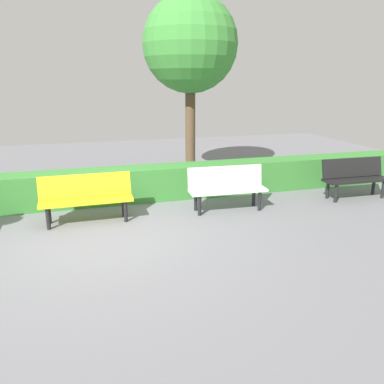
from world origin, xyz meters
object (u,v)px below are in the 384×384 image
bench_yellow (86,196)px  bench_white (227,186)px  bench_black (355,176)px  tree_near (190,45)px

bench_yellow → bench_white: bearing=177.8°
bench_black → tree_near: tree_near is taller
bench_black → bench_yellow: size_ratio=0.91×
bench_yellow → tree_near: (-2.81, -2.93, 2.85)m
bench_black → tree_near: (2.87, -3.03, 2.86)m
bench_black → bench_white: bearing=1.1°
bench_white → bench_yellow: (2.69, -0.08, 0.00)m
bench_black → bench_white: 2.99m
bench_white → tree_near: bearing=-89.6°
bench_white → bench_black: bearing=-177.7°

